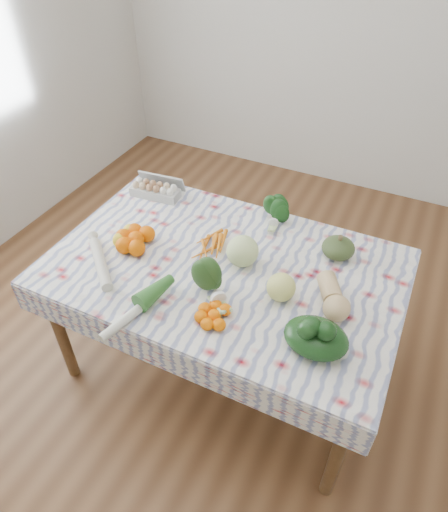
{
  "coord_description": "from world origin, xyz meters",
  "views": [
    {
      "loc": [
        0.7,
        -1.45,
        2.22
      ],
      "look_at": [
        0.0,
        0.0,
        0.82
      ],
      "focal_mm": 32.0,
      "sensor_mm": 36.0,
      "label": 1
    }
  ],
  "objects_px": {
    "cabbage": "(243,251)",
    "grapefruit": "(281,287)",
    "dining_table": "(224,278)",
    "kabocha_squash": "(338,248)",
    "egg_carton": "(155,191)",
    "butternut_squash": "(333,296)"
  },
  "relations": [
    {
      "from": "kabocha_squash",
      "to": "cabbage",
      "type": "relative_size",
      "value": 1.04
    },
    {
      "from": "egg_carton",
      "to": "butternut_squash",
      "type": "height_order",
      "value": "butternut_squash"
    },
    {
      "from": "kabocha_squash",
      "to": "butternut_squash",
      "type": "bearing_deg",
      "value": -78.63
    },
    {
      "from": "dining_table",
      "to": "cabbage",
      "type": "height_order",
      "value": "cabbage"
    },
    {
      "from": "cabbage",
      "to": "grapefruit",
      "type": "relative_size",
      "value": 1.19
    },
    {
      "from": "egg_carton",
      "to": "grapefruit",
      "type": "distance_m",
      "value": 1.03
    },
    {
      "from": "kabocha_squash",
      "to": "butternut_squash",
      "type": "distance_m",
      "value": 0.33
    },
    {
      "from": "dining_table",
      "to": "grapefruit",
      "type": "bearing_deg",
      "value": -14.86
    },
    {
      "from": "egg_carton",
      "to": "grapefruit",
      "type": "xyz_separation_m",
      "value": [
        0.93,
        -0.44,
        0.03
      ]
    },
    {
      "from": "butternut_squash",
      "to": "grapefruit",
      "type": "xyz_separation_m",
      "value": [
        -0.22,
        -0.06,
        0.01
      ]
    },
    {
      "from": "cabbage",
      "to": "grapefruit",
      "type": "height_order",
      "value": "cabbage"
    },
    {
      "from": "egg_carton",
      "to": "kabocha_squash",
      "type": "height_order",
      "value": "kabocha_squash"
    },
    {
      "from": "egg_carton",
      "to": "butternut_squash",
      "type": "xyz_separation_m",
      "value": [
        1.14,
        -0.39,
        0.02
      ]
    },
    {
      "from": "kabocha_squash",
      "to": "butternut_squash",
      "type": "height_order",
      "value": "butternut_squash"
    },
    {
      "from": "egg_carton",
      "to": "cabbage",
      "type": "xyz_separation_m",
      "value": [
        0.68,
        -0.31,
        0.04
      ]
    },
    {
      "from": "egg_carton",
      "to": "grapefruit",
      "type": "height_order",
      "value": "grapefruit"
    },
    {
      "from": "butternut_squash",
      "to": "grapefruit",
      "type": "relative_size",
      "value": 1.94
    },
    {
      "from": "kabocha_squash",
      "to": "butternut_squash",
      "type": "relative_size",
      "value": 0.64
    },
    {
      "from": "cabbage",
      "to": "butternut_squash",
      "type": "xyz_separation_m",
      "value": [
        0.46,
        -0.08,
        -0.02
      ]
    },
    {
      "from": "kabocha_squash",
      "to": "grapefruit",
      "type": "bearing_deg",
      "value": -111.39
    },
    {
      "from": "egg_carton",
      "to": "dining_table",
      "type": "bearing_deg",
      "value": -35.88
    },
    {
      "from": "kabocha_squash",
      "to": "cabbage",
      "type": "bearing_deg",
      "value": -147.63
    }
  ]
}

